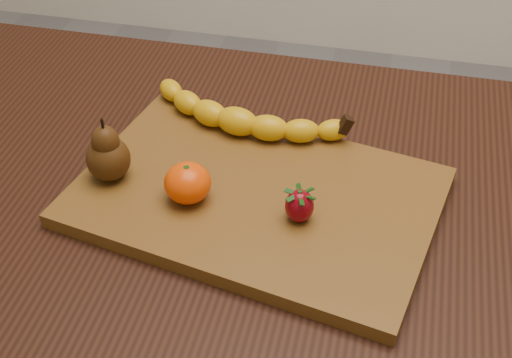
% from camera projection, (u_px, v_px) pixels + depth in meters
% --- Properties ---
extents(table, '(1.00, 0.70, 0.76)m').
position_uv_depth(table, '(200.00, 232.00, 1.02)').
color(table, black).
rests_on(table, ground).
extents(cutting_board, '(0.50, 0.38, 0.02)m').
position_uv_depth(cutting_board, '(256.00, 197.00, 0.91)').
color(cutting_board, brown).
rests_on(cutting_board, table).
extents(banana, '(0.26, 0.11, 0.04)m').
position_uv_depth(banana, '(237.00, 121.00, 0.99)').
color(banana, '#EFB70B').
rests_on(banana, cutting_board).
extents(pear, '(0.06, 0.06, 0.09)m').
position_uv_depth(pear, '(107.00, 149.00, 0.90)').
color(pear, '#44260A').
rests_on(pear, cutting_board).
extents(mandarin, '(0.07, 0.07, 0.05)m').
position_uv_depth(mandarin, '(188.00, 183.00, 0.88)').
color(mandarin, '#FF4802').
rests_on(mandarin, cutting_board).
extents(strawberry, '(0.04, 0.04, 0.04)m').
position_uv_depth(strawberry, '(299.00, 205.00, 0.85)').
color(strawberry, maroon).
rests_on(strawberry, cutting_board).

